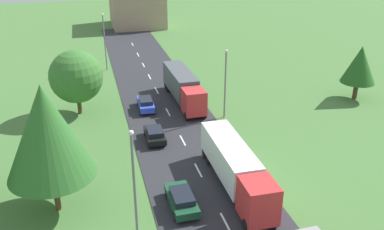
{
  "coord_description": "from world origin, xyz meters",
  "views": [
    {
      "loc": [
        -8.72,
        0.39,
        19.85
      ],
      "look_at": [
        1.85,
        41.13,
        1.33
      ],
      "focal_mm": 39.08,
      "sensor_mm": 36.0,
      "label": 1
    }
  ],
  "objects_px": {
    "lamppost_third": "(225,80)",
    "distant_building": "(137,6)",
    "car_fifth": "(146,103)",
    "tree_maple": "(360,65)",
    "lamppost_second": "(134,184)",
    "truck_third": "(183,86)",
    "tree_birch": "(47,132)",
    "car_fourth": "(155,134)",
    "truck_second": "(236,167)",
    "lamppost_fourth": "(105,39)",
    "tree_oak": "(76,77)",
    "car_third": "(182,199)"
  },
  "relations": [
    {
      "from": "car_fourth",
      "to": "tree_maple",
      "type": "relative_size",
      "value": 0.59
    },
    {
      "from": "lamppost_fourth",
      "to": "tree_oak",
      "type": "xyz_separation_m",
      "value": [
        -4.3,
        -16.49,
        -0.28
      ]
    },
    {
      "from": "truck_second",
      "to": "car_fifth",
      "type": "height_order",
      "value": "truck_second"
    },
    {
      "from": "car_fourth",
      "to": "car_fifth",
      "type": "distance_m",
      "value": 8.47
    },
    {
      "from": "lamppost_second",
      "to": "tree_maple",
      "type": "bearing_deg",
      "value": 33.43
    },
    {
      "from": "truck_second",
      "to": "distant_building",
      "type": "height_order",
      "value": "distant_building"
    },
    {
      "from": "truck_third",
      "to": "distant_building",
      "type": "distance_m",
      "value": 48.88
    },
    {
      "from": "car_fifth",
      "to": "lamppost_third",
      "type": "distance_m",
      "value": 10.3
    },
    {
      "from": "truck_third",
      "to": "lamppost_third",
      "type": "distance_m",
      "value": 7.25
    },
    {
      "from": "car_fifth",
      "to": "truck_third",
      "type": "bearing_deg",
      "value": 15.49
    },
    {
      "from": "truck_second",
      "to": "car_fourth",
      "type": "bearing_deg",
      "value": 116.34
    },
    {
      "from": "truck_third",
      "to": "distant_building",
      "type": "xyz_separation_m",
      "value": [
        0.84,
        48.82,
        2.3
      ]
    },
    {
      "from": "truck_second",
      "to": "car_fifth",
      "type": "distance_m",
      "value": 19.25
    },
    {
      "from": "tree_birch",
      "to": "distant_building",
      "type": "relative_size",
      "value": 0.75
    },
    {
      "from": "truck_third",
      "to": "car_fifth",
      "type": "relative_size",
      "value": 2.75
    },
    {
      "from": "tree_birch",
      "to": "car_fourth",
      "type": "bearing_deg",
      "value": 45.77
    },
    {
      "from": "lamppost_second",
      "to": "tree_birch",
      "type": "relative_size",
      "value": 0.85
    },
    {
      "from": "truck_third",
      "to": "car_third",
      "type": "bearing_deg",
      "value": -103.7
    },
    {
      "from": "lamppost_second",
      "to": "distant_building",
      "type": "height_order",
      "value": "distant_building"
    },
    {
      "from": "tree_birch",
      "to": "car_fifth",
      "type": "bearing_deg",
      "value": 61.85
    },
    {
      "from": "truck_second",
      "to": "distant_building",
      "type": "relative_size",
      "value": 0.91
    },
    {
      "from": "truck_third",
      "to": "tree_birch",
      "type": "height_order",
      "value": "tree_birch"
    },
    {
      "from": "car_fourth",
      "to": "lamppost_third",
      "type": "distance_m",
      "value": 10.4
    },
    {
      "from": "tree_maple",
      "to": "distant_building",
      "type": "distance_m",
      "value": 57.24
    },
    {
      "from": "tree_birch",
      "to": "lamppost_fourth",
      "type": "bearing_deg",
      "value": 80.09
    },
    {
      "from": "car_fifth",
      "to": "car_fourth",
      "type": "bearing_deg",
      "value": -92.41
    },
    {
      "from": "lamppost_second",
      "to": "tree_maple",
      "type": "distance_m",
      "value": 37.04
    },
    {
      "from": "truck_second",
      "to": "tree_birch",
      "type": "bearing_deg",
      "value": 177.4
    },
    {
      "from": "car_fourth",
      "to": "tree_oak",
      "type": "height_order",
      "value": "tree_oak"
    },
    {
      "from": "lamppost_fourth",
      "to": "tree_oak",
      "type": "relative_size",
      "value": 1.14
    },
    {
      "from": "lamppost_second",
      "to": "distant_building",
      "type": "distance_m",
      "value": 74.35
    },
    {
      "from": "car_third",
      "to": "tree_birch",
      "type": "relative_size",
      "value": 0.43
    },
    {
      "from": "car_fourth",
      "to": "distant_building",
      "type": "xyz_separation_m",
      "value": [
        6.18,
        58.66,
        3.66
      ]
    },
    {
      "from": "lamppost_third",
      "to": "distant_building",
      "type": "xyz_separation_m",
      "value": [
        -2.68,
        54.69,
        -0.08
      ]
    },
    {
      "from": "lamppost_third",
      "to": "lamppost_fourth",
      "type": "distance_m",
      "value": 24.98
    },
    {
      "from": "car_third",
      "to": "tree_birch",
      "type": "distance_m",
      "value": 11.28
    },
    {
      "from": "lamppost_second",
      "to": "tree_oak",
      "type": "height_order",
      "value": "lamppost_second"
    },
    {
      "from": "distant_building",
      "to": "lamppost_fourth",
      "type": "bearing_deg",
      "value": -105.78
    },
    {
      "from": "truck_third",
      "to": "lamppost_second",
      "type": "bearing_deg",
      "value": -110.2
    },
    {
      "from": "car_third",
      "to": "distant_building",
      "type": "bearing_deg",
      "value": 85.04
    },
    {
      "from": "tree_oak",
      "to": "tree_maple",
      "type": "distance_m",
      "value": 34.72
    },
    {
      "from": "distant_building",
      "to": "tree_maple",
      "type": "bearing_deg",
      "value": -68.55
    },
    {
      "from": "truck_second",
      "to": "car_third",
      "type": "xyz_separation_m",
      "value": [
        -4.97,
        -1.61,
        -1.26
      ]
    },
    {
      "from": "car_fifth",
      "to": "lamppost_third",
      "type": "relative_size",
      "value": 0.55
    },
    {
      "from": "car_third",
      "to": "lamppost_third",
      "type": "xyz_separation_m",
      "value": [
        8.79,
        15.75,
        3.71
      ]
    },
    {
      "from": "car_fifth",
      "to": "tree_oak",
      "type": "xyz_separation_m",
      "value": [
        -7.73,
        0.96,
        3.74
      ]
    },
    {
      "from": "lamppost_fourth",
      "to": "tree_birch",
      "type": "height_order",
      "value": "tree_birch"
    },
    {
      "from": "lamppost_fourth",
      "to": "distant_building",
      "type": "distance_m",
      "value": 34.03
    },
    {
      "from": "car_third",
      "to": "car_fifth",
      "type": "height_order",
      "value": "car_fifth"
    },
    {
      "from": "car_fifth",
      "to": "tree_maple",
      "type": "relative_size",
      "value": 0.65
    }
  ]
}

